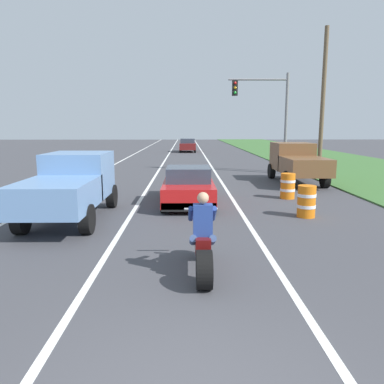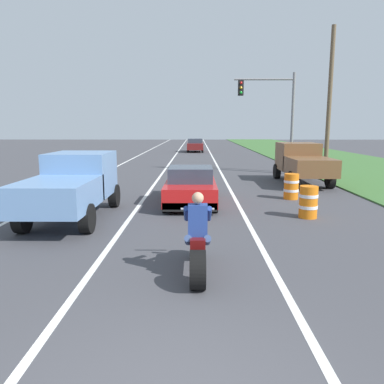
% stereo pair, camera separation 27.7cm
% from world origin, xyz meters
% --- Properties ---
extents(lane_stripe_left_solid, '(0.14, 120.00, 0.01)m').
position_xyz_m(lane_stripe_left_solid, '(-5.40, 20.00, 0.00)').
color(lane_stripe_left_solid, white).
rests_on(lane_stripe_left_solid, ground).
extents(lane_stripe_right_solid, '(0.14, 120.00, 0.01)m').
position_xyz_m(lane_stripe_right_solid, '(1.80, 20.00, 0.00)').
color(lane_stripe_right_solid, white).
rests_on(lane_stripe_right_solid, ground).
extents(lane_stripe_centre_dashed, '(0.14, 120.00, 0.01)m').
position_xyz_m(lane_stripe_centre_dashed, '(-1.80, 20.00, 0.00)').
color(lane_stripe_centre_dashed, white).
rests_on(lane_stripe_centre_dashed, ground).
extents(grass_verge_right, '(10.00, 120.00, 0.06)m').
position_xyz_m(grass_verge_right, '(11.92, 20.00, 0.03)').
color(grass_verge_right, '#3D6B33').
rests_on(grass_verge_right, ground).
extents(motorcycle_with_rider, '(0.70, 2.21, 1.62)m').
position_xyz_m(motorcycle_with_rider, '(0.29, 3.59, 0.59)').
color(motorcycle_with_rider, black).
rests_on(motorcycle_with_rider, ground).
extents(sports_car_red, '(1.84, 4.30, 1.37)m').
position_xyz_m(sports_car_red, '(0.06, 10.47, 0.63)').
color(sports_car_red, red).
rests_on(sports_car_red, ground).
extents(pickup_truck_left_lane_light_blue, '(2.02, 4.80, 1.98)m').
position_xyz_m(pickup_truck_left_lane_light_blue, '(-3.51, 8.08, 1.11)').
color(pickup_truck_left_lane_light_blue, '#6B93C6').
rests_on(pickup_truck_left_lane_light_blue, ground).
extents(pickup_truck_right_shoulder_brown, '(2.02, 4.80, 1.98)m').
position_xyz_m(pickup_truck_right_shoulder_brown, '(5.56, 15.54, 1.11)').
color(pickup_truck_right_shoulder_brown, brown).
rests_on(pickup_truck_right_shoulder_brown, ground).
extents(traffic_light_mast_near, '(3.67, 0.34, 6.00)m').
position_xyz_m(traffic_light_mast_near, '(5.05, 20.07, 3.93)').
color(traffic_light_mast_near, gray).
rests_on(traffic_light_mast_near, ground).
extents(utility_pole_roadside, '(0.24, 0.24, 8.24)m').
position_xyz_m(utility_pole_roadside, '(7.70, 18.36, 4.12)').
color(utility_pole_roadside, brown).
rests_on(utility_pole_roadside, ground).
extents(construction_barrel_nearest, '(0.58, 0.58, 1.00)m').
position_xyz_m(construction_barrel_nearest, '(3.75, 8.26, 0.50)').
color(construction_barrel_nearest, orange).
rests_on(construction_barrel_nearest, ground).
extents(construction_barrel_mid, '(0.58, 0.58, 1.00)m').
position_xyz_m(construction_barrel_mid, '(3.99, 11.34, 0.50)').
color(construction_barrel_mid, orange).
rests_on(construction_barrel_mid, ground).
extents(distant_car_far_ahead, '(1.80, 4.00, 1.50)m').
position_xyz_m(distant_car_far_ahead, '(0.16, 39.18, 0.77)').
color(distant_car_far_ahead, maroon).
rests_on(distant_car_far_ahead, ground).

